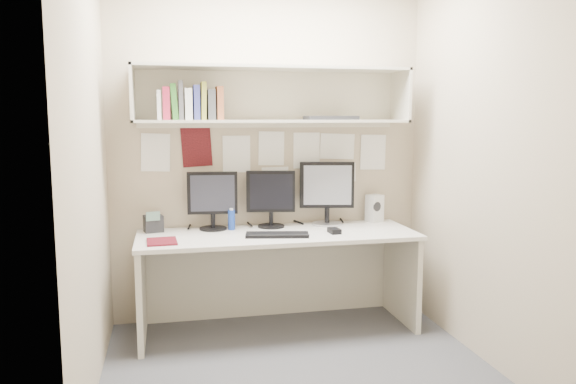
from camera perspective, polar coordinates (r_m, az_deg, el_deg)
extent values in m
cube|color=#45454A|center=(3.70, 1.01, -17.34)|extent=(2.40, 2.00, 0.01)
cube|color=tan|center=(4.34, -1.98, 4.19)|extent=(2.40, 0.02, 2.60)
cube|color=tan|center=(2.40, 6.55, 1.35)|extent=(2.40, 0.02, 2.60)
cube|color=tan|center=(3.30, -19.69, 2.66)|extent=(0.02, 2.00, 2.60)
cube|color=tan|center=(3.82, 18.90, 3.31)|extent=(0.02, 2.00, 2.60)
cube|color=beige|center=(4.07, -1.03, -4.37)|extent=(2.00, 0.70, 0.03)
cube|color=beige|center=(4.47, -1.85, -8.09)|extent=(1.96, 0.02, 0.70)
cube|color=beige|center=(4.14, -1.51, 7.21)|extent=(2.00, 0.38, 0.02)
cube|color=beige|center=(4.15, -1.53, 12.46)|extent=(2.00, 0.38, 0.02)
cube|color=beige|center=(4.32, -1.97, 9.75)|extent=(2.00, 0.02, 0.40)
cube|color=beige|center=(4.08, -15.53, 9.60)|extent=(0.02, 0.38, 0.40)
cube|color=beige|center=(4.43, 11.34, 9.55)|extent=(0.02, 0.38, 0.40)
cylinder|color=black|center=(4.21, -7.61, -3.70)|extent=(0.20, 0.20, 0.01)
cylinder|color=black|center=(4.20, -7.62, -2.92)|extent=(0.03, 0.03, 0.10)
cube|color=black|center=(4.18, -7.69, -0.10)|extent=(0.37, 0.07, 0.31)
cube|color=black|center=(4.16, -7.66, -0.13)|extent=(0.32, 0.04, 0.27)
cylinder|color=black|center=(4.27, -1.72, -3.48)|extent=(0.20, 0.20, 0.01)
cylinder|color=black|center=(4.26, -1.73, -2.72)|extent=(0.03, 0.03, 0.10)
cube|color=black|center=(4.24, -1.77, 0.06)|extent=(0.37, 0.11, 0.31)
cube|color=black|center=(4.22, -1.72, 0.03)|extent=(0.32, 0.07, 0.27)
cylinder|color=#A5A5AA|center=(4.37, 3.98, -3.23)|extent=(0.23, 0.23, 0.02)
cylinder|color=black|center=(4.36, 3.99, -2.37)|extent=(0.04, 0.04, 0.12)
cube|color=black|center=(4.34, 3.97, 0.72)|extent=(0.42, 0.12, 0.36)
cube|color=#ABACB0|center=(4.32, 4.04, 0.69)|extent=(0.36, 0.08, 0.30)
cube|color=black|center=(3.94, -1.11, -4.37)|extent=(0.46, 0.24, 0.02)
cube|color=black|center=(4.06, 4.72, -3.95)|extent=(0.08, 0.12, 0.03)
cube|color=silver|center=(4.53, 8.77, -1.64)|extent=(0.14, 0.14, 0.22)
cylinder|color=black|center=(4.47, 9.04, -1.48)|extent=(0.07, 0.03, 0.08)
cylinder|color=navy|center=(4.18, -5.76, -2.84)|extent=(0.05, 0.05, 0.15)
cylinder|color=white|center=(4.16, -5.77, -1.78)|extent=(0.03, 0.03, 0.02)
cube|color=#530E18|center=(3.85, -12.69, -4.92)|extent=(0.21, 0.25, 0.01)
cube|color=black|center=(4.20, -13.51, -3.15)|extent=(0.15, 0.14, 0.12)
cube|color=#4C6659|center=(4.13, -13.56, -2.41)|extent=(0.10, 0.03, 0.07)
cube|color=silver|center=(4.04, -12.96, 8.59)|extent=(0.03, 0.17, 0.20)
cube|color=#A71E39|center=(4.04, -12.26, 8.77)|extent=(0.05, 0.17, 0.23)
cube|color=#2A6321|center=(4.04, -11.49, 8.95)|extent=(0.04, 0.17, 0.25)
cube|color=#434146|center=(4.04, -10.84, 9.12)|extent=(0.03, 0.17, 0.27)
cube|color=silver|center=(4.04, -10.10, 8.77)|extent=(0.05, 0.17, 0.22)
cube|color=navy|center=(4.05, -9.28, 8.95)|extent=(0.04, 0.17, 0.24)
cube|color=olive|center=(4.05, -8.59, 9.12)|extent=(0.03, 0.17, 0.26)
cube|color=#38383A|center=(4.05, -7.81, 8.76)|extent=(0.05, 0.17, 0.21)
cube|color=brown|center=(4.06, -6.97, 8.93)|extent=(0.04, 0.17, 0.23)
cube|color=black|center=(4.22, 4.40, 7.53)|extent=(0.41, 0.19, 0.03)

